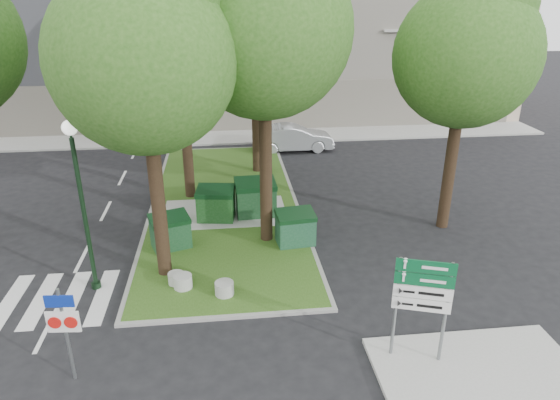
{
  "coord_description": "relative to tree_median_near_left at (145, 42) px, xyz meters",
  "views": [
    {
      "loc": [
        0.6,
        -11.88,
        8.67
      ],
      "look_at": [
        2.4,
        3.66,
        2.0
      ],
      "focal_mm": 32.0,
      "sensor_mm": 36.0,
      "label": 1
    }
  ],
  "objects": [
    {
      "name": "bollard_left",
      "position": [
        0.55,
        -1.03,
        -6.99
      ],
      "size": [
        0.58,
        0.58,
        0.41
      ],
      "primitive_type": "cylinder",
      "color": "#A5A6A0",
      "rests_on": "median_island"
    },
    {
      "name": "tree_median_mid",
      "position": [
        0.5,
        6.5,
        -0.34
      ],
      "size": [
        4.8,
        4.8,
        9.99
      ],
      "color": "black",
      "rests_on": "ground"
    },
    {
      "name": "tree_median_near_left",
      "position": [
        0.0,
        0.0,
        0.0
      ],
      "size": [
        5.2,
        5.2,
        10.53
      ],
      "color": "black",
      "rests_on": "ground"
    },
    {
      "name": "tree_median_near_right",
      "position": [
        3.5,
        2.0,
        0.67
      ],
      "size": [
        5.6,
        5.6,
        11.46
      ],
      "color": "black",
      "rests_on": "ground"
    },
    {
      "name": "median_kerb",
      "position": [
        1.91,
        5.44,
        -7.27
      ],
      "size": [
        6.3,
        16.3,
        0.1
      ],
      "primitive_type": "cube",
      "color": "gray",
      "rests_on": "ground"
    },
    {
      "name": "dumpster_d",
      "position": [
        4.41,
        1.47,
        -6.59
      ],
      "size": [
        1.46,
        1.1,
        1.27
      ],
      "rotation": [
        0.0,
        0.0,
        0.11
      ],
      "color": "#133D24",
      "rests_on": "median_island"
    },
    {
      "name": "car_silver",
      "position": [
        5.95,
        12.94,
        -6.57
      ],
      "size": [
        4.59,
        1.73,
        1.49
      ],
      "primitive_type": "imported",
      "rotation": [
        0.0,
        0.0,
        1.6
      ],
      "color": "#A0A5A8",
      "rests_on": "ground"
    },
    {
      "name": "bollard_right",
      "position": [
        1.82,
        -1.56,
        -6.99
      ],
      "size": [
        0.57,
        0.57,
        0.41
      ],
      "primitive_type": "cylinder",
      "color": "#9E9E99",
      "rests_on": "median_island"
    },
    {
      "name": "median_island",
      "position": [
        1.91,
        5.44,
        -7.26
      ],
      "size": [
        6.0,
        16.0,
        0.12
      ],
      "primitive_type": "cube",
      "color": "#2C4F16",
      "rests_on": "ground"
    },
    {
      "name": "ground",
      "position": [
        1.41,
        -2.56,
        -7.32
      ],
      "size": [
        120.0,
        120.0,
        0.0
      ],
      "primitive_type": "plane",
      "color": "black",
      "rests_on": "ground"
    },
    {
      "name": "bollard_mid",
      "position": [
        0.32,
        -0.77,
        -7.02
      ],
      "size": [
        0.5,
        0.5,
        0.36
      ],
      "primitive_type": "cylinder",
      "color": "#A3A39E",
      "rests_on": "median_island"
    },
    {
      "name": "directional_sign",
      "position": [
        6.53,
        -4.88,
        -5.36
      ],
      "size": [
        1.33,
        0.48,
        2.77
      ],
      "rotation": [
        0.0,
        0.0,
        -0.32
      ],
      "color": "slate",
      "rests_on": "sidewalk_corner"
    },
    {
      "name": "traffic_sign_pole",
      "position": [
        -1.81,
        -4.56,
        -5.69
      ],
      "size": [
        0.76,
        0.11,
        2.53
      ],
      "rotation": [
        0.0,
        0.0,
        -0.09
      ],
      "color": "slate",
      "rests_on": "ground"
    },
    {
      "name": "zebra_crossing",
      "position": [
        -2.34,
        -1.06,
        -7.31
      ],
      "size": [
        5.0,
        3.0,
        0.01
      ],
      "primitive_type": "cube",
      "color": "silver",
      "rests_on": "ground"
    },
    {
      "name": "dumpster_b",
      "position": [
        1.57,
        3.86,
        -6.54
      ],
      "size": [
        1.6,
        1.23,
        1.37
      ],
      "rotation": [
        0.0,
        0.0,
        -0.15
      ],
      "color": "#113D13",
      "rests_on": "median_island"
    },
    {
      "name": "car_white",
      "position": [
        -3.46,
        16.03,
        -6.6
      ],
      "size": [
        4.34,
        2.06,
        1.43
      ],
      "primitive_type": "imported",
      "rotation": [
        0.0,
        0.0,
        1.48
      ],
      "color": "white",
      "rests_on": "ground"
    },
    {
      "name": "dumpster_a",
      "position": [
        -0.03,
        1.7,
        -6.6
      ],
      "size": [
        1.58,
        1.33,
        1.25
      ],
      "rotation": [
        0.0,
        0.0,
        0.34
      ],
      "color": "#0F3719",
      "rests_on": "median_island"
    },
    {
      "name": "tree_street_right",
      "position": [
        10.5,
        2.5,
        -0.33
      ],
      "size": [
        5.0,
        5.0,
        10.06
      ],
      "color": "black",
      "rests_on": "ground"
    },
    {
      "name": "sidewalk_corner",
      "position": [
        7.91,
        -6.06,
        -7.26
      ],
      "size": [
        5.0,
        4.0,
        0.12
      ],
      "primitive_type": "cube",
      "color": "#999993",
      "rests_on": "ground"
    },
    {
      "name": "building_sidewalk",
      "position": [
        1.41,
        15.94,
        -7.26
      ],
      "size": [
        42.0,
        3.0,
        0.12
      ],
      "primitive_type": "cube",
      "color": "#999993",
      "rests_on": "ground"
    },
    {
      "name": "street_lamp",
      "position": [
        -2.18,
        -0.55,
        -3.95
      ],
      "size": [
        0.43,
        0.43,
        5.36
      ],
      "color": "black",
      "rests_on": "ground"
    },
    {
      "name": "litter_bin",
      "position": [
        3.31,
        6.1,
        -6.86
      ],
      "size": [
        0.39,
        0.39,
        0.68
      ],
      "primitive_type": "cylinder",
      "color": "gold",
      "rests_on": "median_island"
    },
    {
      "name": "dumpster_c",
      "position": [
        3.17,
        4.13,
        -6.47
      ],
      "size": [
        1.69,
        1.23,
        1.51
      ],
      "rotation": [
        0.0,
        0.0,
        0.06
      ],
      "color": "#103517",
      "rests_on": "median_island"
    }
  ]
}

